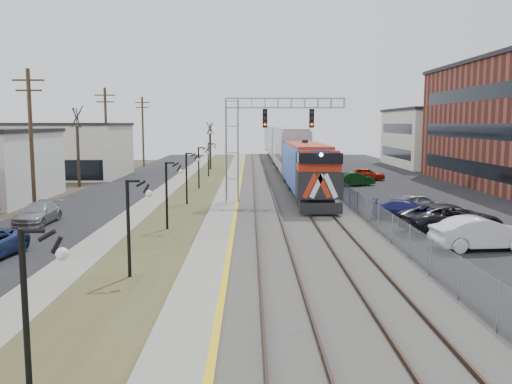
{
  "coord_description": "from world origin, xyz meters",
  "views": [
    {
      "loc": [
        0.86,
        -13.33,
        6.21
      ],
      "look_at": [
        1.19,
        15.18,
        2.6
      ],
      "focal_mm": 38.0,
      "sensor_mm": 36.0,
      "label": 1
    }
  ],
  "objects": [
    {
      "name": "lampposts",
      "position": [
        -4.0,
        18.29,
        2.0
      ],
      "size": [
        0.14,
        62.14,
        4.0
      ],
      "color": "black",
      "rests_on": "ground"
    },
    {
      "name": "train",
      "position": [
        5.5,
        65.98,
        2.92
      ],
      "size": [
        3.0,
        85.85,
        5.33
      ],
      "color": "#1648B8",
      "rests_on": "ground"
    },
    {
      "name": "grass_median",
      "position": [
        -4.0,
        35.0,
        0.03
      ],
      "size": [
        4.0,
        120.0,
        0.06
      ],
      "primitive_type": "cube",
      "color": "#434625",
      "rests_on": "ground"
    },
    {
      "name": "ground",
      "position": [
        0.0,
        0.0,
        0.0
      ],
      "size": [
        160.0,
        160.0,
        0.0
      ],
      "primitive_type": "plane",
      "color": "#473D2D",
      "rests_on": "ground"
    },
    {
      "name": "fence",
      "position": [
        8.2,
        35.0,
        0.8
      ],
      "size": [
        0.04,
        120.0,
        1.6
      ],
      "primitive_type": "cube",
      "color": "gray",
      "rests_on": "ground"
    },
    {
      "name": "track_far",
      "position": [
        5.5,
        35.0,
        0.28
      ],
      "size": [
        1.58,
        120.0,
        0.15
      ],
      "color": "#2D2119",
      "rests_on": "ballast_bed"
    },
    {
      "name": "track_near",
      "position": [
        2.0,
        35.0,
        0.28
      ],
      "size": [
        1.58,
        120.0,
        0.15
      ],
      "color": "#2D2119",
      "rests_on": "ballast_bed"
    },
    {
      "name": "platform",
      "position": [
        -1.0,
        35.0,
        0.12
      ],
      "size": [
        2.0,
        120.0,
        0.24
      ],
      "primitive_type": "cube",
      "color": "gray",
      "rests_on": "ground"
    },
    {
      "name": "ballast_bed",
      "position": [
        4.0,
        35.0,
        0.1
      ],
      "size": [
        8.0,
        120.0,
        0.2
      ],
      "primitive_type": "cube",
      "color": "#595651",
      "rests_on": "ground"
    },
    {
      "name": "car_lot_d",
      "position": [
        10.96,
        20.9,
        0.64
      ],
      "size": [
        4.76,
        3.13,
        1.28
      ],
      "primitive_type": "imported",
      "rotation": [
        0.0,
        0.0,
        1.24
      ],
      "color": "navy",
      "rests_on": "ground"
    },
    {
      "name": "signal_gantry",
      "position": [
        1.22,
        27.99,
        5.59
      ],
      "size": [
        9.0,
        1.07,
        8.15
      ],
      "color": "gray",
      "rests_on": "ground"
    },
    {
      "name": "street_west",
      "position": [
        -11.5,
        35.0,
        0.02
      ],
      "size": [
        7.0,
        120.0,
        0.04
      ],
      "primitive_type": "cube",
      "color": "black",
      "rests_on": "ground"
    },
    {
      "name": "car_lot_e",
      "position": [
        12.75,
        23.84,
        0.67
      ],
      "size": [
        3.97,
        1.71,
        1.33
      ],
      "primitive_type": "imported",
      "rotation": [
        0.0,
        0.0,
        1.61
      ],
      "color": "slate",
      "rests_on": "ground"
    },
    {
      "name": "car_lot_b",
      "position": [
        12.27,
        12.7,
        0.8
      ],
      "size": [
        5.02,
        2.17,
        1.61
      ],
      "primitive_type": "imported",
      "rotation": [
        0.0,
        0.0,
        1.67
      ],
      "color": "silver",
      "rests_on": "ground"
    },
    {
      "name": "car_street_b",
      "position": [
        -12.26,
        19.86,
        0.64
      ],
      "size": [
        1.9,
        4.47,
        1.29
      ],
      "primitive_type": "imported",
      "rotation": [
        0.0,
        0.0,
        -0.02
      ],
      "color": "gray",
      "rests_on": "ground"
    },
    {
      "name": "bare_trees",
      "position": [
        -12.66,
        38.91,
        2.7
      ],
      "size": [
        12.3,
        42.3,
        5.95
      ],
      "color": "#382D23",
      "rests_on": "ground"
    },
    {
      "name": "sidewalk",
      "position": [
        -7.0,
        35.0,
        0.04
      ],
      "size": [
        2.0,
        120.0,
        0.08
      ],
      "primitive_type": "cube",
      "color": "gray",
      "rests_on": "ground"
    },
    {
      "name": "parking_lot",
      "position": [
        16.0,
        35.0,
        0.02
      ],
      "size": [
        16.0,
        120.0,
        0.04
      ],
      "primitive_type": "cube",
      "color": "black",
      "rests_on": "ground"
    },
    {
      "name": "utility_poles",
      "position": [
        -14.5,
        25.0,
        5.0
      ],
      "size": [
        0.28,
        80.28,
        10.0
      ],
      "color": "#4C3823",
      "rests_on": "ground"
    },
    {
      "name": "platform_edge",
      "position": [
        -0.12,
        35.0,
        0.24
      ],
      "size": [
        0.24,
        120.0,
        0.01
      ],
      "primitive_type": "cube",
      "color": "gold",
      "rests_on": "platform"
    },
    {
      "name": "car_lot_f",
      "position": [
        11.29,
        40.23,
        0.68
      ],
      "size": [
        4.35,
        2.86,
        1.36
      ],
      "primitive_type": "imported",
      "rotation": [
        0.0,
        0.0,
        1.95
      ],
      "color": "#0A3612",
      "rests_on": "ground"
    },
    {
      "name": "car_lot_g",
      "position": [
        13.55,
        45.47,
        0.71
      ],
      "size": [
        4.21,
        1.81,
        1.42
      ],
      "primitive_type": "imported",
      "rotation": [
        0.0,
        0.0,
        1.54
      ],
      "color": "#A21F0C",
      "rests_on": "ground"
    },
    {
      "name": "car_lot_c",
      "position": [
        12.31,
        16.93,
        0.81
      ],
      "size": [
        6.29,
        3.88,
        1.63
      ],
      "primitive_type": "imported",
      "rotation": [
        0.0,
        0.0,
        1.78
      ],
      "color": "black",
      "rests_on": "ground"
    }
  ]
}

